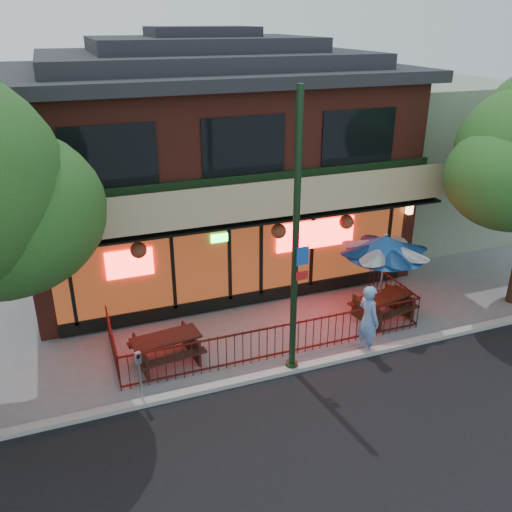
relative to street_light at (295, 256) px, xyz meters
The scene contains 11 objects.
ground 3.17m from the street_light, 90.34° to the left, with size 80.00×80.00×0.00m, color gray.
curb 3.09m from the street_light, 91.40° to the right, with size 80.00×0.25×0.12m, color #999993.
restaurant_building 7.58m from the street_light, 90.02° to the left, with size 12.96×9.49×8.05m.
neighbor_building 12.11m from the street_light, 42.01° to the left, with size 6.00×7.00×6.00m, color gray.
patio_fence 2.68m from the street_light, 90.15° to the left, with size 8.44×2.62×1.00m.
street_light is the anchor object (origin of this frame).
picnic_table_left 4.20m from the street_light, 153.72° to the left, with size 1.88×1.53×0.74m.
picnic_table_right 4.71m from the street_light, 22.02° to the left, with size 1.92×1.61×0.72m.
patio_umbrella 4.07m from the street_light, 25.06° to the left, with size 2.30×2.30×2.63m.
pedestrian 3.08m from the street_light, ahead, with size 0.72×0.47×1.96m, color #6590CB.
parking_meter_near 4.39m from the street_light, behind, with size 0.15×0.14×1.38m.
Camera 1 is at (-4.85, -10.86, 8.22)m, focal length 38.00 mm.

